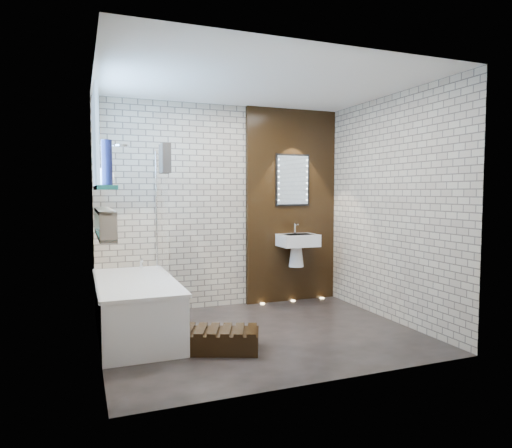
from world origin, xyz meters
name	(u,v)px	position (x,y,z in m)	size (l,w,h in m)	color
ground	(261,334)	(0.00, 0.00, 0.00)	(3.20, 3.20, 0.00)	black
room_shell	(261,210)	(0.00, 0.00, 1.30)	(3.24, 3.20, 2.60)	tan
walnut_panel	(291,206)	(0.95, 1.27, 1.30)	(1.30, 0.06, 2.60)	black
clerestory_window	(97,149)	(-1.57, 0.35, 1.90)	(0.18, 1.00, 0.94)	#7FADE0
display_niche	(104,223)	(-1.53, 0.15, 1.20)	(0.14, 1.30, 0.26)	teal
bathtub	(136,307)	(-1.22, 0.45, 0.29)	(0.79, 1.74, 0.70)	white
bath_screen	(162,210)	(-0.87, 0.89, 1.28)	(0.01, 0.78, 1.40)	white
towel	(165,159)	(-0.87, 0.63, 1.85)	(0.09, 0.24, 0.32)	black
shower_head	(121,146)	(-1.30, 0.95, 2.00)	(0.18, 0.18, 0.02)	silver
washbasin	(297,245)	(0.95, 1.07, 0.79)	(0.50, 0.36, 0.58)	white
led_mirror	(293,180)	(0.95, 1.23, 1.65)	(0.50, 0.02, 0.70)	black
walnut_step	(214,341)	(-0.60, -0.30, 0.09)	(0.84, 0.37, 0.19)	black
niche_bottles	(105,227)	(-1.53, 0.07, 1.17)	(0.07, 0.78, 0.16)	maroon
sill_vases	(105,172)	(-1.50, 0.35, 1.69)	(0.19, 0.58, 0.42)	black
floor_uplights	(293,301)	(0.95, 1.20, 0.01)	(0.96, 0.06, 0.01)	#FFD899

